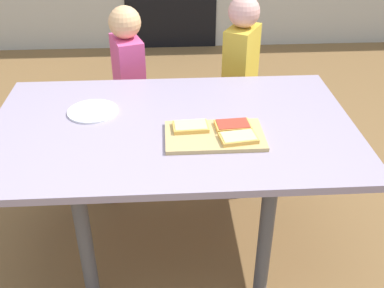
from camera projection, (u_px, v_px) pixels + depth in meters
ground_plane at (175, 242)px, 2.33m from camera, size 16.00×16.00×0.00m
dining_table at (173, 139)px, 2.01m from camera, size 1.56×0.96×0.69m
cutting_board at (215, 136)px, 1.87m from camera, size 0.40×0.24×0.02m
pizza_slice_near_right at (238, 138)px, 1.82m from camera, size 0.16×0.11×0.02m
pizza_slice_far_left at (191, 127)px, 1.90m from camera, size 0.15×0.10×0.02m
pizza_slice_far_right at (233, 125)px, 1.90m from camera, size 0.15×0.10×0.02m
plate_white_left at (93, 111)px, 2.06m from camera, size 0.22×0.22×0.01m
child_left at (129, 79)px, 2.63m from camera, size 0.21×0.27×1.00m
child_right at (240, 72)px, 2.66m from camera, size 0.24×0.28×1.04m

